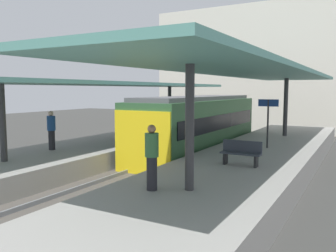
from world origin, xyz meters
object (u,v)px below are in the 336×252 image
at_px(platform_bench, 241,152).
at_px(passenger_mid_platform, 51,130).
at_px(commuter_train, 198,126).
at_px(passenger_near_bench, 152,156).
at_px(platform_sign, 268,112).

height_order(platform_bench, passenger_mid_platform, passenger_mid_platform).
bearing_deg(commuter_train, passenger_mid_platform, -124.23).
xyz_separation_m(platform_bench, passenger_near_bench, (-1.11, -4.12, 0.44)).
height_order(platform_bench, passenger_near_bench, passenger_near_bench).
distance_m(platform_bench, platform_sign, 4.34).
bearing_deg(commuter_train, passenger_near_bench, -72.57).
height_order(commuter_train, platform_sign, commuter_train).
distance_m(passenger_near_bench, passenger_mid_platform, 7.85).
bearing_deg(commuter_train, platform_bench, -52.39).
bearing_deg(passenger_mid_platform, platform_sign, 32.11).
relative_size(platform_bench, passenger_near_bench, 0.81).
distance_m(commuter_train, passenger_mid_platform, 7.53).
xyz_separation_m(platform_sign, passenger_near_bench, (-1.01, -8.30, -0.72)).
xyz_separation_m(platform_bench, platform_sign, (-0.10, 4.18, 1.16)).
height_order(commuter_train, passenger_near_bench, commuter_train).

